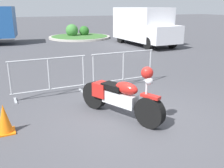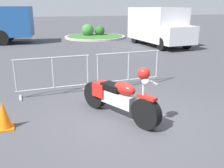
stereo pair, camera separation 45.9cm
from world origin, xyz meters
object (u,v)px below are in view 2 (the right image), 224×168
delivery_van (158,25)px  traffic_cone (4,115)px  crowd_barrier_near (53,76)px  crowd_barrier_far (129,69)px  motorcycle (118,97)px

delivery_van → traffic_cone: bearing=-45.6°
crowd_barrier_near → crowd_barrier_far: (2.26, 0.00, 0.00)m
crowd_barrier_far → traffic_cone: bearing=-153.8°
crowd_barrier_near → crowd_barrier_far: 2.26m
motorcycle → crowd_barrier_far: bearing=126.5°
crowd_barrier_far → traffic_cone: 3.90m
motorcycle → traffic_cone: motorcycle is taller
delivery_van → traffic_cone: 12.48m
motorcycle → crowd_barrier_near: motorcycle is taller
delivery_van → traffic_cone: (-8.70, -8.91, -0.95)m
crowd_barrier_near → delivery_van: size_ratio=0.41×
motorcycle → delivery_van: size_ratio=0.42×
crowd_barrier_far → crowd_barrier_near: bearing=180.0°
crowd_barrier_far → delivery_van: size_ratio=0.41×
crowd_barrier_near → traffic_cone: crowd_barrier_near is taller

